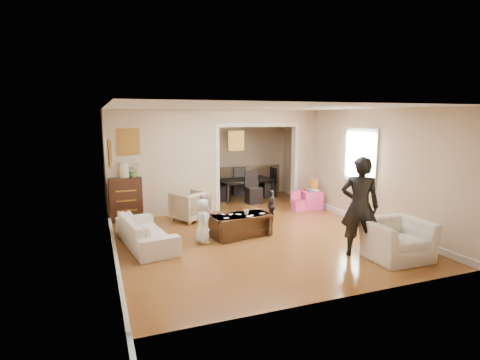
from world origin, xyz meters
name	(u,v)px	position (x,y,z in m)	size (l,w,h in m)	color
floor	(243,229)	(0.00, 0.00, 0.00)	(7.00, 7.00, 0.00)	brown
partition_left	(164,163)	(-1.38, 1.80, 1.30)	(2.75, 0.18, 2.60)	#C4AE8F
partition_right	(302,157)	(2.48, 1.80, 1.30)	(0.55, 0.18, 2.60)	#C4AE8F
partition_header	(257,117)	(1.10, 1.80, 2.42)	(2.22, 0.18, 0.35)	#C4AE8F
window_pane	(361,155)	(2.73, -0.40, 1.55)	(0.03, 0.95, 1.10)	white
framed_art_partition	(129,142)	(-2.20, 1.70, 1.85)	(0.45, 0.03, 0.55)	brown
framed_art_sofa_wall	(110,153)	(-2.71, -0.60, 1.80)	(0.03, 0.55, 0.40)	brown
framed_art_alcove	(236,141)	(1.10, 3.44, 1.70)	(0.45, 0.03, 0.55)	brown
sofa	(146,231)	(-2.13, -0.37, 0.28)	(1.89, 0.74, 0.55)	silver
armchair_back	(190,206)	(-0.92, 1.09, 0.34)	(0.73, 0.76, 0.69)	tan
armchair_front	(396,240)	(1.81, -2.60, 0.34)	(1.04, 0.91, 0.67)	silver
dresser	(126,199)	(-2.33, 1.66, 0.51)	(0.74, 0.42, 1.02)	black
table_lamp	(124,170)	(-2.33, 1.66, 1.20)	(0.22, 0.22, 0.36)	beige
potted_plant	(133,170)	(-2.13, 1.66, 1.18)	(0.29, 0.25, 0.32)	#477B36
coffee_table	(241,225)	(-0.23, -0.45, 0.22)	(1.18, 0.59, 0.44)	#382212
coffee_cup	(246,212)	(-0.13, -0.50, 0.49)	(0.11, 0.11, 0.10)	beige
play_table	(311,200)	(2.38, 1.09, 0.23)	(0.49, 0.49, 0.47)	#FA429D
cereal_box	(314,185)	(2.50, 1.19, 0.62)	(0.20, 0.07, 0.30)	gold
cyan_cup	(309,190)	(2.28, 1.04, 0.51)	(0.08, 0.08, 0.08)	#25ABBC
toy_block	(305,190)	(2.26, 1.21, 0.49)	(0.08, 0.06, 0.05)	red
play_bowl	(316,191)	(2.43, 0.97, 0.50)	(0.21, 0.21, 0.05)	white
dining_table	(245,189)	(1.18, 2.88, 0.29)	(1.67, 0.93, 0.59)	black
adult_person	(360,207)	(1.30, -2.24, 0.88)	(0.64, 0.42, 1.77)	black
child_kneel_a	(203,221)	(-1.08, -0.60, 0.44)	(0.43, 0.28, 0.87)	silver
child_kneel_b	(204,215)	(-0.93, -0.15, 0.43)	(0.42, 0.32, 0.86)	#C87D82
child_toddler	(271,206)	(0.82, 0.30, 0.38)	(0.44, 0.18, 0.76)	black
craft_papers	(240,215)	(-0.25, -0.49, 0.45)	(0.92, 0.45, 0.00)	white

